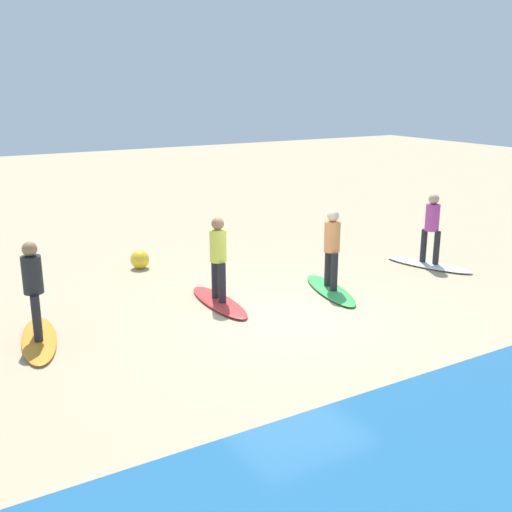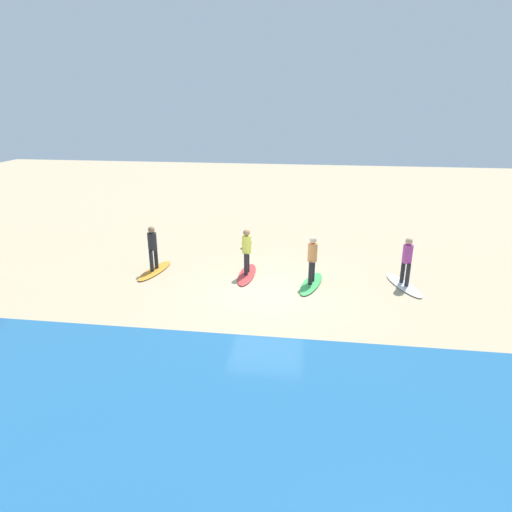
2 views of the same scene
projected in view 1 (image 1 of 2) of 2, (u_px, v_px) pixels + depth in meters
The scene contains 10 objects.
ground_plane at pixel (293, 316), 11.28m from camera, with size 60.00×60.00×0.00m, color tan.
surfboard_white at pixel (429, 265), 14.34m from camera, with size 2.10×0.56×0.09m, color white.
surfer_white at pixel (432, 223), 14.07m from camera, with size 0.32×0.44×1.64m.
surfboard_green at pixel (330, 290), 12.58m from camera, with size 2.10×0.56×0.09m, color green.
surfer_green at pixel (332, 244), 12.31m from camera, with size 0.32×0.45×1.64m.
surfboard_red at pixel (219, 302), 11.89m from camera, with size 2.10×0.56×0.09m, color red.
surfer_red at pixel (218, 253), 11.62m from camera, with size 0.32×0.46×1.64m.
surfboard_orange at pixel (39, 340), 10.14m from camera, with size 2.10×0.56×0.09m, color orange.
surfer_orange at pixel (33, 283), 9.87m from camera, with size 0.32×0.45×1.64m.
beach_ball at pixel (140, 259), 14.14m from camera, with size 0.44×0.44×0.44m, color yellow.
Camera 1 is at (5.95, 8.73, 4.15)m, focal length 42.81 mm.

